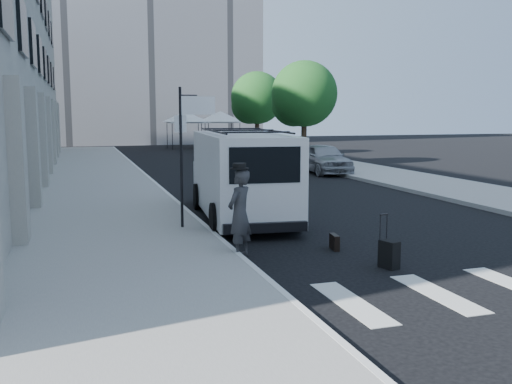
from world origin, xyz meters
TOP-DOWN VIEW (x-y plane):
  - ground at (0.00, 0.00)m, footprint 120.00×120.00m
  - sidewalk_left at (-4.25, 16.00)m, footprint 4.50×48.00m
  - sidewalk_right at (9.00, 20.00)m, footprint 4.00×56.00m
  - building_far at (2.00, 50.00)m, footprint 22.00×12.00m
  - sign_pole at (-2.36, 3.20)m, footprint 1.03×0.07m
  - tree_near at (7.50, 20.15)m, footprint 3.80×3.83m
  - tree_far at (7.50, 29.15)m, footprint 3.80×3.83m
  - tent_left at (4.00, 38.00)m, footprint 4.00×4.00m
  - tent_right at (7.20, 38.50)m, footprint 4.00×4.00m
  - businessman at (-1.90, 0.34)m, footprint 0.80×0.80m
  - briefcase at (0.30, 0.38)m, footprint 0.19×0.45m
  - suitcase at (0.65, -1.34)m, footprint 0.33×0.43m
  - cargo_van at (-0.62, 4.72)m, footprint 2.76×6.67m
  - parked_car_a at (6.80, 15.42)m, footprint 2.03×4.54m
  - parked_car_b at (5.50, 25.52)m, footprint 1.65×4.18m
  - parked_car_c at (5.80, 32.46)m, footprint 2.35×5.47m

SIDE VIEW (x-z plane):
  - ground at x=0.00m, z-range 0.00..0.00m
  - sidewalk_left at x=-4.25m, z-range 0.00..0.15m
  - sidewalk_right at x=9.00m, z-range 0.00..0.15m
  - briefcase at x=0.30m, z-range 0.00..0.34m
  - suitcase at x=0.65m, z-range -0.25..0.81m
  - parked_car_b at x=5.50m, z-range 0.00..1.35m
  - parked_car_a at x=6.80m, z-range 0.00..1.52m
  - parked_car_c at x=5.80m, z-range 0.00..1.57m
  - businessman at x=-1.90m, z-range 0.00..1.87m
  - cargo_van at x=-0.62m, z-range 0.04..2.48m
  - sign_pole at x=-2.36m, z-range 0.90..4.40m
  - tent_left at x=4.00m, z-range 1.11..4.31m
  - tent_right at x=7.20m, z-range 1.11..4.31m
  - tree_near at x=7.50m, z-range 0.96..6.99m
  - tree_far at x=7.50m, z-range 0.96..6.99m
  - building_far at x=2.00m, z-range 0.00..25.00m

